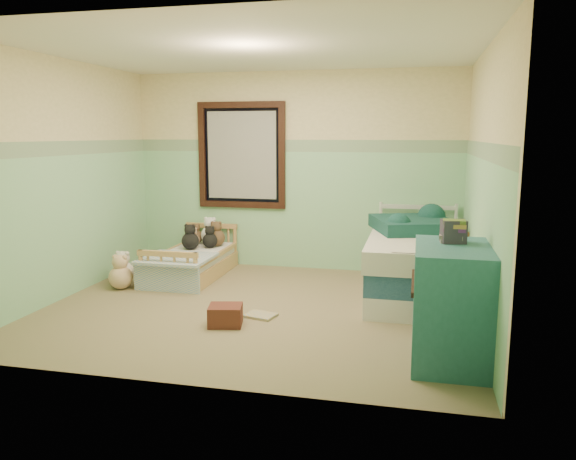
% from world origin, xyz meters
% --- Properties ---
extents(floor, '(4.20, 3.60, 0.02)m').
position_xyz_m(floor, '(0.00, 0.00, -0.01)').
color(floor, brown).
rests_on(floor, ground).
extents(ceiling, '(4.20, 3.60, 0.02)m').
position_xyz_m(ceiling, '(0.00, 0.00, 2.51)').
color(ceiling, white).
rests_on(ceiling, wall_back).
extents(wall_back, '(4.20, 0.04, 2.50)m').
position_xyz_m(wall_back, '(0.00, 1.80, 1.25)').
color(wall_back, '#CFC28C').
rests_on(wall_back, floor).
extents(wall_front, '(4.20, 0.04, 2.50)m').
position_xyz_m(wall_front, '(0.00, -1.80, 1.25)').
color(wall_front, '#CFC28C').
rests_on(wall_front, floor).
extents(wall_left, '(0.04, 3.60, 2.50)m').
position_xyz_m(wall_left, '(-2.10, 0.00, 1.25)').
color(wall_left, '#CFC28C').
rests_on(wall_left, floor).
extents(wall_right, '(0.04, 3.60, 2.50)m').
position_xyz_m(wall_right, '(2.10, 0.00, 1.25)').
color(wall_right, '#CFC28C').
rests_on(wall_right, floor).
extents(wainscot_mint, '(4.20, 0.01, 1.50)m').
position_xyz_m(wainscot_mint, '(0.00, 1.79, 0.75)').
color(wainscot_mint, '#92D09D').
rests_on(wainscot_mint, floor).
extents(border_strip, '(4.20, 0.01, 0.15)m').
position_xyz_m(border_strip, '(0.00, 1.79, 1.57)').
color(border_strip, '#488457').
rests_on(border_strip, wall_back).
extents(window_frame, '(1.16, 0.06, 1.36)m').
position_xyz_m(window_frame, '(-0.70, 1.76, 1.45)').
color(window_frame, black).
rests_on(window_frame, wall_back).
extents(window_blinds, '(0.92, 0.01, 1.12)m').
position_xyz_m(window_blinds, '(-0.70, 1.77, 1.45)').
color(window_blinds, beige).
rests_on(window_blinds, window_frame).
extents(toddler_bed_frame, '(0.71, 1.42, 0.18)m').
position_xyz_m(toddler_bed_frame, '(-1.12, 1.05, 0.09)').
color(toddler_bed_frame, '#B9834D').
rests_on(toddler_bed_frame, floor).
extents(toddler_mattress, '(0.65, 1.36, 0.12)m').
position_xyz_m(toddler_mattress, '(-1.12, 1.05, 0.24)').
color(toddler_mattress, white).
rests_on(toddler_mattress, toddler_bed_frame).
extents(patchwork_quilt, '(0.77, 0.71, 0.03)m').
position_xyz_m(patchwork_quilt, '(-1.12, 0.61, 0.32)').
color(patchwork_quilt, '#6A9CD1').
rests_on(patchwork_quilt, toddler_mattress).
extents(plush_bed_brown, '(0.18, 0.18, 0.18)m').
position_xyz_m(plush_bed_brown, '(-1.27, 1.55, 0.39)').
color(plush_bed_brown, brown).
rests_on(plush_bed_brown, toddler_mattress).
extents(plush_bed_white, '(0.24, 0.24, 0.24)m').
position_xyz_m(plush_bed_white, '(-1.07, 1.55, 0.42)').
color(plush_bed_white, white).
rests_on(plush_bed_white, toddler_mattress).
extents(plush_bed_tan, '(0.17, 0.17, 0.17)m').
position_xyz_m(plush_bed_tan, '(-1.22, 1.33, 0.39)').
color(plush_bed_tan, beige).
rests_on(plush_bed_tan, toddler_mattress).
extents(plush_bed_dark, '(0.19, 0.19, 0.19)m').
position_xyz_m(plush_bed_dark, '(-0.99, 1.33, 0.40)').
color(plush_bed_dark, black).
rests_on(plush_bed_dark, toddler_mattress).
extents(plush_floor_cream, '(0.26, 0.26, 0.26)m').
position_xyz_m(plush_floor_cream, '(-1.78, 0.56, 0.13)').
color(plush_floor_cream, silver).
rests_on(plush_floor_cream, floor).
extents(plush_floor_tan, '(0.26, 0.26, 0.26)m').
position_xyz_m(plush_floor_tan, '(-1.68, 0.33, 0.13)').
color(plush_floor_tan, beige).
rests_on(plush_floor_tan, floor).
extents(twin_bed_frame, '(0.95, 1.90, 0.22)m').
position_xyz_m(twin_bed_frame, '(1.55, 0.78, 0.11)').
color(twin_bed_frame, white).
rests_on(twin_bed_frame, floor).
extents(twin_boxspring, '(0.95, 1.90, 0.22)m').
position_xyz_m(twin_boxspring, '(1.55, 0.78, 0.33)').
color(twin_boxspring, navy).
rests_on(twin_boxspring, twin_bed_frame).
extents(twin_mattress, '(0.99, 1.94, 0.22)m').
position_xyz_m(twin_mattress, '(1.55, 0.78, 0.55)').
color(twin_mattress, silver).
rests_on(twin_mattress, twin_boxspring).
extents(teal_blanket, '(1.04, 1.07, 0.14)m').
position_xyz_m(teal_blanket, '(1.50, 1.08, 0.73)').
color(teal_blanket, '#0C3233').
rests_on(teal_blanket, twin_mattress).
extents(dresser, '(0.56, 0.89, 0.89)m').
position_xyz_m(dresser, '(1.81, -0.92, 0.45)').
color(dresser, '#296366').
rests_on(dresser, floor).
extents(book_stack, '(0.20, 0.17, 0.18)m').
position_xyz_m(book_stack, '(1.81, -0.78, 0.98)').
color(book_stack, '#46332F').
rests_on(book_stack, dresser).
extents(red_pillow, '(0.35, 0.32, 0.19)m').
position_xyz_m(red_pillow, '(-0.13, -0.57, 0.09)').
color(red_pillow, maroon).
rests_on(red_pillow, floor).
extents(floor_book, '(0.32, 0.27, 0.03)m').
position_xyz_m(floor_book, '(0.12, -0.26, 0.01)').
color(floor_book, yellow).
rests_on(floor_book, floor).
extents(extra_plush_0, '(0.22, 0.22, 0.22)m').
position_xyz_m(extra_plush_0, '(-0.95, 1.46, 0.41)').
color(extra_plush_0, brown).
rests_on(extra_plush_0, toddler_mattress).
extents(extra_plush_1, '(0.22, 0.22, 0.22)m').
position_xyz_m(extra_plush_1, '(-1.19, 1.18, 0.41)').
color(extra_plush_1, black).
rests_on(extra_plush_1, toddler_mattress).
extents(extra_plush_2, '(0.16, 0.16, 0.16)m').
position_xyz_m(extra_plush_2, '(-1.24, 1.25, 0.38)').
color(extra_plush_2, brown).
rests_on(extra_plush_2, toddler_mattress).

